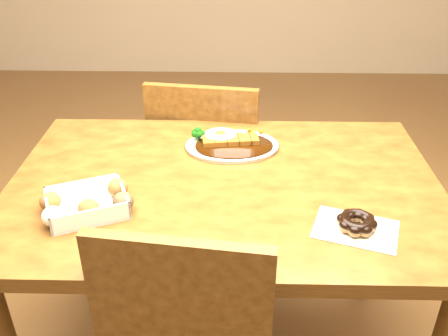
{
  "coord_description": "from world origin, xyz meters",
  "views": [
    {
      "loc": [
        0.03,
        -1.18,
        1.49
      ],
      "look_at": [
        -0.0,
        -0.03,
        0.81
      ],
      "focal_mm": 40.0,
      "sensor_mm": 36.0,
      "label": 1
    }
  ],
  "objects_px": {
    "donut_box": "(87,202)",
    "pon_de_ring": "(357,223)",
    "chair_far": "(209,168)",
    "table": "(224,211)",
    "katsu_curry_plate": "(230,143)"
  },
  "relations": [
    {
      "from": "donut_box",
      "to": "pon_de_ring",
      "type": "xyz_separation_m",
      "value": [
        0.66,
        -0.06,
        -0.01
      ]
    },
    {
      "from": "table",
      "to": "katsu_curry_plate",
      "type": "height_order",
      "value": "katsu_curry_plate"
    },
    {
      "from": "katsu_curry_plate",
      "to": "pon_de_ring",
      "type": "relative_size",
      "value": 1.29
    },
    {
      "from": "chair_far",
      "to": "table",
      "type": "bearing_deg",
      "value": 105.51
    },
    {
      "from": "chair_far",
      "to": "donut_box",
      "type": "xyz_separation_m",
      "value": [
        -0.27,
        -0.69,
        0.3
      ]
    },
    {
      "from": "chair_far",
      "to": "donut_box",
      "type": "height_order",
      "value": "chair_far"
    },
    {
      "from": "katsu_curry_plate",
      "to": "donut_box",
      "type": "distance_m",
      "value": 0.5
    },
    {
      "from": "table",
      "to": "donut_box",
      "type": "distance_m",
      "value": 0.39
    },
    {
      "from": "pon_de_ring",
      "to": "table",
      "type": "bearing_deg",
      "value": 146.83
    },
    {
      "from": "table",
      "to": "donut_box",
      "type": "bearing_deg",
      "value": -156.28
    },
    {
      "from": "chair_far",
      "to": "pon_de_ring",
      "type": "distance_m",
      "value": 0.89
    },
    {
      "from": "table",
      "to": "katsu_curry_plate",
      "type": "relative_size",
      "value": 4.06
    },
    {
      "from": "table",
      "to": "chair_far",
      "type": "height_order",
      "value": "chair_far"
    },
    {
      "from": "table",
      "to": "chair_far",
      "type": "relative_size",
      "value": 1.38
    },
    {
      "from": "table",
      "to": "donut_box",
      "type": "height_order",
      "value": "donut_box"
    }
  ]
}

